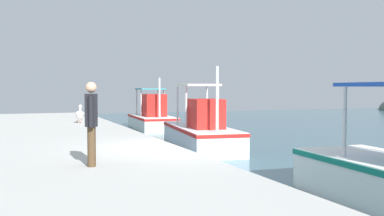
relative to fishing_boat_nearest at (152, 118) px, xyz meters
The scene contains 5 objects.
fishing_boat_nearest is the anchor object (origin of this frame).
fishing_boat_second 8.59m from the fishing_boat_nearest, ahead, with size 5.93×2.57×3.12m.
pelican 6.22m from the fishing_boat_nearest, 47.76° to the right, with size 0.97×0.48×0.82m.
fisherman_standing 16.37m from the fishing_boat_nearest, 20.62° to the right, with size 0.61×0.31×1.68m.
mooring_bollard_nearest 3.68m from the fishing_boat_nearest, 103.04° to the right, with size 0.26×0.26×0.50m, color #333338.
Camera 1 is at (10.80, -3.96, 2.35)m, focal length 40.82 mm.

